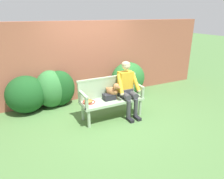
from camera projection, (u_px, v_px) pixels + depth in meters
ground_plane at (112, 117)px, 5.06m from camera, size 40.00×40.00×0.00m
brick_garden_fence at (87, 60)px, 6.03m from camera, size 8.00×0.30×2.22m
hedge_bush_far_left at (51, 89)px, 5.46m from camera, size 0.79×0.74×1.02m
hedge_bush_far_right at (26, 94)px, 5.17m from camera, size 0.99×0.87×0.96m
hedge_bush_mid_left at (59, 88)px, 5.55m from camera, size 0.84×0.58×0.99m
hedge_bush_mid_right at (128, 78)px, 6.40m from camera, size 1.10×0.82×1.00m
garden_bench at (112, 102)px, 4.92m from camera, size 1.51×0.53×0.48m
bench_backrest at (108, 86)px, 5.00m from camera, size 1.55×0.06×0.50m
bench_armrest_left_end at (84, 98)px, 4.45m from camera, size 0.06×0.53×0.28m
bench_armrest_right_end at (140, 88)px, 5.05m from camera, size 0.06×0.53×0.28m
person_seated at (127, 87)px, 4.95m from camera, size 0.56×0.67×1.35m
dog_on_bench at (113, 91)px, 4.85m from camera, size 0.31×0.40×0.41m
tennis_racket at (89, 103)px, 4.69m from camera, size 0.43×0.56×0.03m
baseball_glove at (88, 101)px, 4.66m from camera, size 0.26×0.22×0.09m
sports_bag at (109, 97)px, 4.86m from camera, size 0.28×0.20×0.14m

